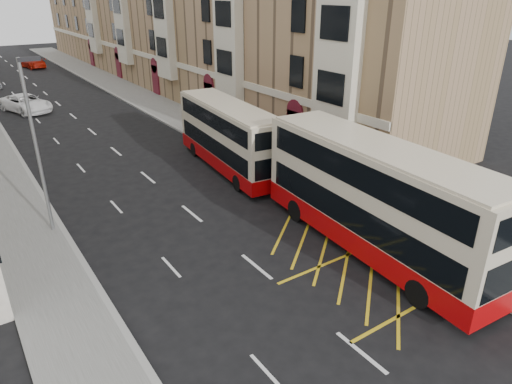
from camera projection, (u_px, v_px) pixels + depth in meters
ground at (320, 318)px, 16.21m from camera, size 200.00×200.00×0.00m
pavement_right at (172, 112)px, 42.93m from camera, size 4.00×120.00×0.15m
kerb_right at (151, 115)px, 41.91m from camera, size 0.25×120.00×0.15m
kerb_left at (7, 137)px, 35.75m from camera, size 0.25×120.00×0.15m
road_markings at (47, 95)px, 50.18m from camera, size 10.00×110.00×0.01m
terrace_right at (166, 17)px, 55.03m from camera, size 10.75×79.00×15.25m
bus_shelter at (477, 210)px, 19.32m from camera, size 1.65×4.25×2.70m
guard_railing at (338, 199)px, 23.41m from camera, size 0.06×6.56×1.01m
street_lamp_near at (36, 139)px, 20.12m from camera, size 0.93×0.18×8.00m
double_decker_front at (375, 199)px, 19.52m from camera, size 3.72×12.49×4.91m
double_decker_rear at (229, 137)px, 28.77m from camera, size 3.50×10.85×4.25m
litter_bin at (449, 258)px, 18.68m from camera, size 0.54×0.54×0.90m
pedestrian_near at (443, 227)px, 20.47m from camera, size 0.59×0.39×1.60m
pedestrian_mid at (415, 202)px, 22.70m from camera, size 1.06×0.99×1.73m
pedestrian_far at (331, 182)px, 25.29m from camera, size 0.98×0.77×1.55m
white_van at (26, 103)px, 42.99m from camera, size 4.50×6.43×1.63m
car_red at (33, 62)px, 66.73m from camera, size 3.13×5.80×1.60m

